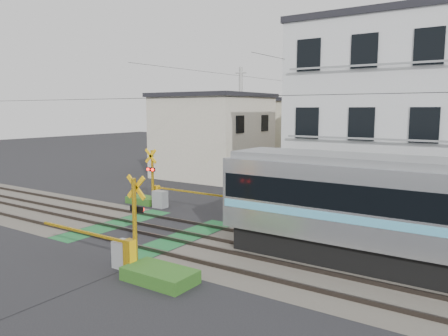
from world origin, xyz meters
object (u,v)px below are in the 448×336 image
Objects in this scene: apartment_block at (412,119)px; crossing_signal_far at (159,194)px; crossing_signal_near at (125,248)px; pedestrian at (345,157)px.

crossing_signal_far is at bearing -152.22° from apartment_block.
pedestrian is at bearing 95.44° from crossing_signal_near.
pedestrian is at bearing 84.12° from crossing_signal_far.
apartment_block is at bearing 65.78° from crossing_signal_near.
crossing_signal_far is 22.71m from pedestrian.
apartment_block reaches higher than crossing_signal_far.
crossing_signal_near is 1.00× the size of crossing_signal_far.
crossing_signal_near reaches higher than pedestrian.
apartment_block is 19.30m from pedestrian.
crossing_signal_near is at bearing 101.31° from pedestrian.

